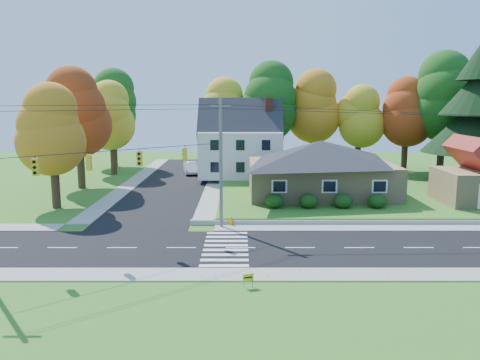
# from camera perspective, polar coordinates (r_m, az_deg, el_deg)

# --- Properties ---
(ground) EXTENTS (120.00, 120.00, 0.00)m
(ground) POSITION_cam_1_polar(r_m,az_deg,el_deg) (31.78, 0.07, -8.28)
(ground) COLOR #3D7923
(road_main) EXTENTS (90.00, 8.00, 0.02)m
(road_main) POSITION_cam_1_polar(r_m,az_deg,el_deg) (31.78, 0.07, -8.26)
(road_main) COLOR black
(road_main) RESTS_ON ground
(road_cross) EXTENTS (8.00, 44.00, 0.02)m
(road_cross) POSITION_cam_1_polar(r_m,az_deg,el_deg) (57.63, -7.95, -0.22)
(road_cross) COLOR black
(road_cross) RESTS_ON ground
(sidewalk_north) EXTENTS (90.00, 2.00, 0.08)m
(sidewalk_north) POSITION_cam_1_polar(r_m,az_deg,el_deg) (36.56, 0.06, -5.81)
(sidewalk_north) COLOR #9C9A90
(sidewalk_north) RESTS_ON ground
(sidewalk_south) EXTENTS (90.00, 2.00, 0.08)m
(sidewalk_south) POSITION_cam_1_polar(r_m,az_deg,el_deg) (27.05, 0.08, -11.45)
(sidewalk_south) COLOR #9C9A90
(sidewalk_south) RESTS_ON ground
(lawn) EXTENTS (30.00, 30.00, 0.50)m
(lawn) POSITION_cam_1_polar(r_m,az_deg,el_deg) (53.73, 14.04, -0.88)
(lawn) COLOR #3D7923
(lawn) RESTS_ON ground
(ranch_house) EXTENTS (14.60, 10.60, 5.40)m
(ranch_house) POSITION_cam_1_polar(r_m,az_deg,el_deg) (47.38, 9.76, 1.59)
(ranch_house) COLOR tan
(ranch_house) RESTS_ON lawn
(colonial_house) EXTENTS (10.40, 8.40, 9.60)m
(colonial_house) POSITION_cam_1_polar(r_m,az_deg,el_deg) (58.47, 0.07, 4.53)
(colonial_house) COLOR silver
(colonial_house) RESTS_ON lawn
(garage) EXTENTS (7.30, 6.30, 4.60)m
(garage) POSITION_cam_1_polar(r_m,az_deg,el_deg) (48.14, 27.24, 0.28)
(garage) COLOR tan
(garage) RESTS_ON lawn
(hedge_row) EXTENTS (10.70, 1.70, 1.27)m
(hedge_row) POSITION_cam_1_polar(r_m,az_deg,el_deg) (41.65, 10.43, -2.50)
(hedge_row) COLOR #163A10
(hedge_row) RESTS_ON lawn
(traffic_infrastructure) EXTENTS (38.10, 10.66, 10.00)m
(traffic_infrastructure) POSITION_cam_1_polar(r_m,az_deg,el_deg) (31.93, -0.20, 1.30)
(traffic_infrastructure) COLOR #666059
(traffic_infrastructure) RESTS_ON ground
(tree_lot_0) EXTENTS (6.72, 6.72, 12.51)m
(tree_lot_0) POSITION_cam_1_polar(r_m,az_deg,el_deg) (64.29, -1.78, 8.31)
(tree_lot_0) COLOR #3F2A19
(tree_lot_0) RESTS_ON lawn
(tree_lot_1) EXTENTS (7.84, 7.84, 14.60)m
(tree_lot_1) POSITION_cam_1_polar(r_m,az_deg,el_deg) (63.37, 3.70, 9.46)
(tree_lot_1) COLOR #3F2A19
(tree_lot_1) RESTS_ON lawn
(tree_lot_2) EXTENTS (7.28, 7.28, 13.56)m
(tree_lot_2) POSITION_cam_1_polar(r_m,az_deg,el_deg) (65.03, 8.98, 8.79)
(tree_lot_2) COLOR #3F2A19
(tree_lot_2) RESTS_ON lawn
(tree_lot_3) EXTENTS (6.16, 6.16, 11.47)m
(tree_lot_3) POSITION_cam_1_polar(r_m,az_deg,el_deg) (65.28, 14.34, 7.47)
(tree_lot_3) COLOR #3F2A19
(tree_lot_3) RESTS_ON lawn
(tree_lot_4) EXTENTS (6.72, 6.72, 12.51)m
(tree_lot_4) POSITION_cam_1_polar(r_m,az_deg,el_deg) (66.05, 19.67, 7.80)
(tree_lot_4) COLOR #3F2A19
(tree_lot_4) RESTS_ON lawn
(tree_lot_5) EXTENTS (8.40, 8.40, 15.64)m
(tree_lot_5) POSITION_cam_1_polar(r_m,az_deg,el_deg) (65.63, 23.69, 9.26)
(tree_lot_5) COLOR #3F2A19
(tree_lot_5) RESTS_ON lawn
(tree_west_0) EXTENTS (6.16, 6.16, 11.47)m
(tree_west_0) POSITION_cam_1_polar(r_m,az_deg,el_deg) (45.59, -21.96, 5.64)
(tree_west_0) COLOR #3F2A19
(tree_west_0) RESTS_ON ground
(tree_west_1) EXTENTS (7.28, 7.28, 13.56)m
(tree_west_1) POSITION_cam_1_polar(r_m,az_deg,el_deg) (55.26, -19.16, 7.74)
(tree_west_1) COLOR #3F2A19
(tree_west_1) RESTS_ON ground
(tree_west_2) EXTENTS (6.72, 6.72, 12.51)m
(tree_west_2) POSITION_cam_1_polar(r_m,az_deg,el_deg) (64.54, -15.38, 7.54)
(tree_west_2) COLOR #3F2A19
(tree_west_2) RESTS_ON ground
(tree_west_3) EXTENTS (7.84, 7.84, 14.60)m
(tree_west_3) POSITION_cam_1_polar(r_m,az_deg,el_deg) (72.76, -15.30, 8.77)
(tree_west_3) COLOR #3F2A19
(tree_west_3) RESTS_ON ground
(white_car) EXTENTS (2.64, 5.17, 1.62)m
(white_car) POSITION_cam_1_polar(r_m,az_deg,el_deg) (63.66, -6.00, 1.50)
(white_car) COLOR silver
(white_car) RESTS_ON road_cross
(fire_hydrant) EXTENTS (0.43, 0.34, 0.76)m
(fire_hydrant) POSITION_cam_1_polar(r_m,az_deg,el_deg) (37.13, -1.12, -5.06)
(fire_hydrant) COLOR #F0A600
(fire_hydrant) RESTS_ON ground
(yard_sign) EXTENTS (0.58, 0.23, 0.76)m
(yard_sign) POSITION_cam_1_polar(r_m,az_deg,el_deg) (25.24, 1.00, -11.82)
(yard_sign) COLOR black
(yard_sign) RESTS_ON ground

